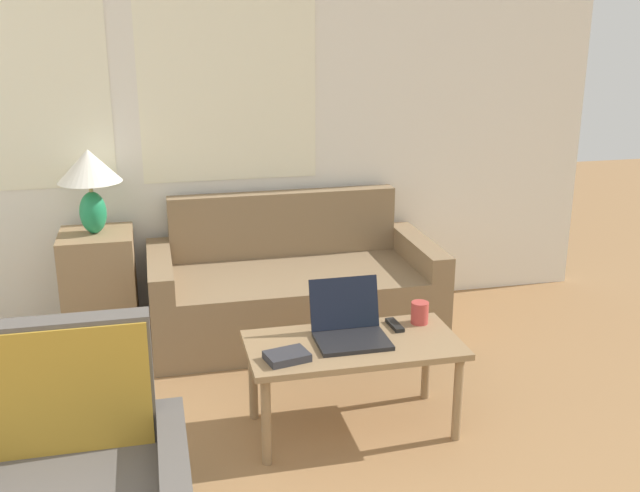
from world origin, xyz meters
The scene contains 9 objects.
wall_back centered at (0.00, 3.85, 1.31)m, with size 6.04×0.06×2.60m.
couch centered at (0.87, 3.42, 0.26)m, with size 1.75×0.83×0.83m.
side_table centered at (-0.30, 3.54, 0.34)m, with size 0.43×0.43×0.68m.
table_lamp centered at (-0.30, 3.54, 1.03)m, with size 0.37×0.37×0.50m.
coffee_table centered at (0.92, 2.20, 0.40)m, with size 1.00×0.51×0.45m.
laptop centered at (0.91, 2.24, 0.51)m, with size 0.34×0.32×0.26m.
cup_navy centered at (1.30, 2.34, 0.51)m, with size 0.09×0.09×0.11m.
book_red centered at (0.58, 2.08, 0.47)m, with size 0.21×0.17×0.04m.
tv_remote centered at (1.16, 2.32, 0.46)m, with size 0.05×0.15×0.02m.
Camera 1 is at (0.04, -0.88, 1.93)m, focal length 42.00 mm.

